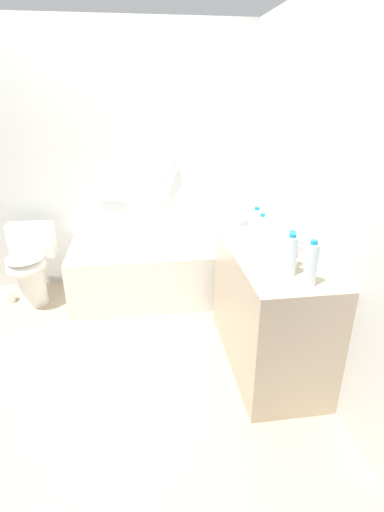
# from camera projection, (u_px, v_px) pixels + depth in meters

# --- Properties ---
(ground_plane) EXTENTS (3.76, 3.76, 0.00)m
(ground_plane) POSITION_uv_depth(u_px,v_px,m) (112.00, 347.00, 2.92)
(ground_plane) COLOR tan
(wall_back_tiled) EXTENTS (3.16, 0.10, 2.40)m
(wall_back_tiled) POSITION_uv_depth(u_px,v_px,m) (108.00, 162.00, 3.59)
(wall_back_tiled) COLOR silver
(wall_back_tiled) RESTS_ON ground_plane
(wall_right_mirror) EXTENTS (0.10, 2.80, 2.40)m
(wall_right_mirror) POSITION_uv_depth(u_px,v_px,m) (307.00, 187.00, 2.63)
(wall_right_mirror) COLOR silver
(wall_right_mirror) RESTS_ON ground_plane
(bathtub) EXTENTS (1.67, 0.79, 1.21)m
(bathtub) POSITION_uv_depth(u_px,v_px,m) (163.00, 267.00, 3.60)
(bathtub) COLOR silver
(bathtub) RESTS_ON ground_plane
(toilet) EXTENTS (0.40, 0.53, 0.72)m
(toilet) POSITION_uv_depth(u_px,v_px,m) (30.00, 264.00, 3.43)
(toilet) COLOR white
(toilet) RESTS_ON ground_plane
(vanity_counter) EXTENTS (0.53, 1.14, 0.83)m
(vanity_counter) POSITION_uv_depth(u_px,v_px,m) (268.00, 309.00, 2.63)
(vanity_counter) COLOR tan
(vanity_counter) RESTS_ON ground_plane
(sink_basin) EXTENTS (0.30, 0.30, 0.04)m
(sink_basin) POSITION_uv_depth(u_px,v_px,m) (273.00, 251.00, 2.45)
(sink_basin) COLOR white
(sink_basin) RESTS_ON vanity_counter
(sink_faucet) EXTENTS (0.10, 0.15, 0.09)m
(sink_faucet) POSITION_uv_depth(u_px,v_px,m) (300.00, 248.00, 2.46)
(sink_faucet) COLOR silver
(sink_faucet) RESTS_ON vanity_counter
(water_bottle_0) EXTENTS (0.07, 0.07, 0.23)m
(water_bottle_0) POSITION_uv_depth(u_px,v_px,m) (291.00, 251.00, 2.23)
(water_bottle_0) COLOR silver
(water_bottle_0) RESTS_ON vanity_counter
(water_bottle_1) EXTENTS (0.07, 0.07, 0.26)m
(water_bottle_1) POSITION_uv_depth(u_px,v_px,m) (311.00, 264.00, 2.02)
(water_bottle_1) COLOR silver
(water_bottle_1) RESTS_ON vanity_counter
(water_bottle_2) EXTENTS (0.06, 0.06, 0.19)m
(water_bottle_2) POSITION_uv_depth(u_px,v_px,m) (262.00, 227.00, 2.69)
(water_bottle_2) COLOR silver
(water_bottle_2) RESTS_ON vanity_counter
(water_bottle_3) EXTENTS (0.07, 0.07, 0.25)m
(water_bottle_3) POSITION_uv_depth(u_px,v_px,m) (291.00, 255.00, 2.14)
(water_bottle_3) COLOR silver
(water_bottle_3) RESTS_ON vanity_counter
(water_bottle_4) EXTENTS (0.07, 0.07, 0.19)m
(water_bottle_4) POSITION_uv_depth(u_px,v_px,m) (256.00, 220.00, 2.84)
(water_bottle_4) COLOR silver
(water_bottle_4) RESTS_ON vanity_counter
(drinking_glass_0) EXTENTS (0.06, 0.06, 0.09)m
(drinking_glass_0) POSITION_uv_depth(u_px,v_px,m) (268.00, 236.00, 2.64)
(drinking_glass_0) COLOR white
(drinking_glass_0) RESTS_ON vanity_counter
(drinking_glass_1) EXTENTS (0.07, 0.07, 0.09)m
(drinking_glass_1) POSITION_uv_depth(u_px,v_px,m) (265.00, 229.00, 2.79)
(drinking_glass_1) COLOR white
(drinking_glass_1) RESTS_ON vanity_counter
(toilet_paper_roll) EXTENTS (0.11, 0.11, 0.10)m
(toilet_paper_roll) POSITION_uv_depth(u_px,v_px,m) (8.00, 297.00, 3.53)
(toilet_paper_roll) COLOR white
(toilet_paper_roll) RESTS_ON ground_plane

